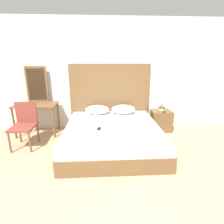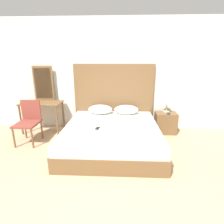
{
  "view_description": "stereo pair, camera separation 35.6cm",
  "coord_description": "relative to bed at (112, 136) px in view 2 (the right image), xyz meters",
  "views": [
    {
      "loc": [
        -0.2,
        -1.88,
        1.75
      ],
      "look_at": [
        0.0,
        1.53,
        0.72
      ],
      "focal_mm": 28.0,
      "sensor_mm": 36.0,
      "label": 1
    },
    {
      "loc": [
        0.16,
        -1.88,
        1.75
      ],
      "look_at": [
        0.0,
        1.53,
        0.72
      ],
      "focal_mm": 28.0,
      "sensor_mm": 36.0,
      "label": 2
    }
  ],
  "objects": [
    {
      "name": "ground_plane",
      "position": [
        -0.0,
        -1.43,
        -0.23
      ],
      "size": [
        16.0,
        16.0,
        0.0
      ],
      "primitive_type": "plane",
      "color": "tan"
    },
    {
      "name": "wall_back",
      "position": [
        -0.0,
        1.11,
        1.12
      ],
      "size": [
        10.0,
        0.06,
        2.7
      ],
      "color": "silver",
      "rests_on": "ground_plane"
    },
    {
      "name": "bed",
      "position": [
        0.0,
        0.0,
        0.0
      ],
      "size": [
        1.89,
        2.02,
        0.47
      ],
      "color": "brown",
      "rests_on": "ground_plane"
    },
    {
      "name": "headboard",
      "position": [
        0.0,
        1.03,
        0.59
      ],
      "size": [
        1.98,
        0.05,
        1.64
      ],
      "color": "brown",
      "rests_on": "ground_plane"
    },
    {
      "name": "pillow_left",
      "position": [
        -0.32,
        0.77,
        0.34
      ],
      "size": [
        0.58,
        0.38,
        0.22
      ],
      "color": "white",
      "rests_on": "bed"
    },
    {
      "name": "pillow_right",
      "position": [
        0.32,
        0.77,
        0.34
      ],
      "size": [
        0.58,
        0.38,
        0.22
      ],
      "color": "white",
      "rests_on": "bed"
    },
    {
      "name": "phone_on_bed",
      "position": [
        -0.27,
        -0.18,
        0.24
      ],
      "size": [
        0.1,
        0.16,
        0.01
      ],
      "color": "black",
      "rests_on": "bed"
    },
    {
      "name": "nightstand",
      "position": [
        1.28,
        0.76,
        0.03
      ],
      "size": [
        0.49,
        0.36,
        0.51
      ],
      "color": "brown",
      "rests_on": "ground_plane"
    },
    {
      "name": "table_lamp",
      "position": [
        1.29,
        0.83,
        0.59
      ],
      "size": [
        0.25,
        0.25,
        0.41
      ],
      "color": "tan",
      "rests_on": "nightstand"
    },
    {
      "name": "phone_on_nightstand",
      "position": [
        1.31,
        0.67,
        0.29
      ],
      "size": [
        0.12,
        0.16,
        0.01
      ],
      "color": "black",
      "rests_on": "nightstand"
    },
    {
      "name": "vanity_desk",
      "position": [
        -1.75,
        0.73,
        0.39
      ],
      "size": [
        0.96,
        0.54,
        0.75
      ],
      "color": "brown",
      "rests_on": "ground_plane"
    },
    {
      "name": "vanity_mirror",
      "position": [
        -1.75,
        0.98,
        0.94
      ],
      "size": [
        0.5,
        0.03,
        0.85
      ],
      "color": "brown",
      "rests_on": "vanity_desk"
    },
    {
      "name": "chair",
      "position": [
        -1.8,
        0.16,
        0.28
      ],
      "size": [
        0.44,
        0.51,
        0.9
      ],
      "color": "brown",
      "rests_on": "ground_plane"
    }
  ]
}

